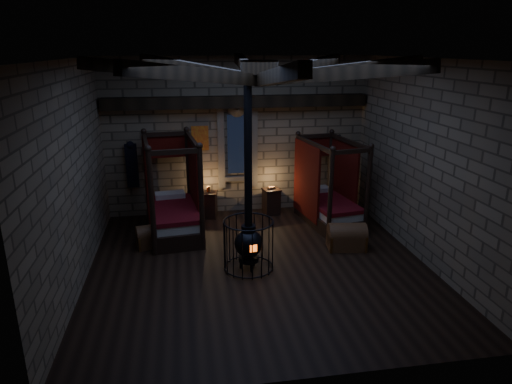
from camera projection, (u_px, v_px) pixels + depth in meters
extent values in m
cube|color=black|center=(259.00, 266.00, 9.62)|extent=(7.00, 7.00, 0.01)
cube|color=#847054|center=(237.00, 137.00, 12.28)|extent=(7.00, 0.02, 4.20)
cube|color=#847054|center=(307.00, 240.00, 5.69)|extent=(7.00, 0.02, 4.20)
cube|color=#847054|center=(73.00, 177.00, 8.44)|extent=(0.02, 7.00, 4.20)
cube|color=#847054|center=(424.00, 162.00, 9.53)|extent=(0.02, 7.00, 4.20)
cube|color=black|center=(259.00, 59.00, 8.35)|extent=(7.00, 7.00, 0.01)
cube|color=black|center=(238.00, 102.00, 11.82)|extent=(6.86, 0.35, 0.30)
cylinder|color=black|center=(259.00, 67.00, 8.39)|extent=(0.70, 0.70, 0.25)
cube|color=black|center=(238.00, 144.00, 12.29)|extent=(0.55, 0.04, 1.60)
cube|color=maroon|center=(200.00, 138.00, 12.08)|extent=(0.45, 0.03, 0.65)
cube|color=black|center=(132.00, 166.00, 11.89)|extent=(0.30, 0.10, 1.15)
cube|color=black|center=(337.00, 158.00, 12.76)|extent=(0.30, 0.10, 1.15)
cube|color=black|center=(174.00, 227.00, 11.20)|extent=(1.39, 2.34, 0.39)
cube|color=beige|center=(174.00, 215.00, 11.11)|extent=(1.24, 2.15, 0.24)
cube|color=maroon|center=(173.00, 209.00, 11.07)|extent=(1.31, 2.20, 0.11)
cube|color=beige|center=(170.00, 195.00, 11.78)|extent=(0.78, 0.45, 0.15)
cube|color=#550E07|center=(166.00, 146.00, 11.67)|extent=(1.18, 0.18, 0.59)
cylinder|color=black|center=(152.00, 205.00, 9.78)|extent=(0.12, 0.12, 2.35)
cylinder|color=black|center=(147.00, 178.00, 11.75)|extent=(0.12, 0.12, 2.35)
cylinder|color=black|center=(201.00, 200.00, 10.06)|extent=(0.12, 0.12, 2.35)
cylinder|color=black|center=(189.00, 175.00, 12.02)|extent=(0.12, 0.12, 2.35)
cube|color=#550E07|center=(147.00, 184.00, 11.04)|extent=(0.24, 1.60, 2.09)
cube|color=#550E07|center=(194.00, 181.00, 11.33)|extent=(0.24, 1.60, 2.09)
cube|color=black|center=(328.00, 217.00, 11.89)|extent=(1.37, 2.20, 0.36)
cube|color=beige|center=(329.00, 207.00, 11.81)|extent=(1.23, 2.02, 0.22)
cube|color=maroon|center=(329.00, 202.00, 11.77)|extent=(1.29, 2.07, 0.10)
cube|color=beige|center=(317.00, 190.00, 12.42)|extent=(0.74, 0.45, 0.14)
cube|color=#550E07|center=(314.00, 147.00, 12.32)|extent=(1.09, 0.21, 0.55)
cylinder|color=black|center=(330.00, 197.00, 10.57)|extent=(0.11, 0.11, 2.18)
cylinder|color=black|center=(297.00, 175.00, 12.37)|extent=(0.11, 0.11, 2.18)
cylinder|color=black|center=(368.00, 193.00, 10.86)|extent=(0.11, 0.11, 2.18)
cylinder|color=black|center=(330.00, 172.00, 12.66)|extent=(0.11, 0.11, 2.18)
cube|color=#550E07|center=(306.00, 180.00, 11.72)|extent=(0.28, 1.48, 1.93)
cube|color=#550E07|center=(343.00, 177.00, 12.03)|extent=(0.28, 1.48, 1.93)
cube|color=brown|center=(153.00, 240.00, 10.54)|extent=(0.81, 0.59, 0.30)
cylinder|color=brown|center=(153.00, 234.00, 10.50)|extent=(0.81, 0.59, 0.44)
cube|color=#B17A36|center=(138.00, 242.00, 10.42)|extent=(0.15, 0.46, 0.32)
cube|color=#B17A36|center=(168.00, 238.00, 10.66)|extent=(0.15, 0.46, 0.32)
cube|color=brown|center=(346.00, 241.00, 10.40)|extent=(0.91, 0.63, 0.35)
cylinder|color=brown|center=(347.00, 234.00, 10.35)|extent=(0.91, 0.63, 0.52)
cube|color=#B17A36|center=(329.00, 241.00, 10.39)|extent=(0.12, 0.54, 0.37)
cube|color=#B17A36|center=(364.00, 241.00, 10.41)|extent=(0.12, 0.54, 0.37)
cube|color=black|center=(209.00, 205.00, 12.27)|extent=(0.48, 0.47, 0.68)
cube|color=black|center=(208.00, 193.00, 12.16)|extent=(0.53, 0.52, 0.04)
cylinder|color=#B17A36|center=(208.00, 189.00, 12.13)|extent=(0.10, 0.10, 0.15)
cube|color=black|center=(271.00, 202.00, 12.52)|extent=(0.47, 0.46, 0.68)
cube|color=black|center=(271.00, 190.00, 12.41)|extent=(0.52, 0.50, 0.04)
cube|color=brown|center=(271.00, 188.00, 12.39)|extent=(0.20, 0.16, 0.05)
cylinder|color=black|center=(249.00, 258.00, 9.43)|extent=(0.42, 0.42, 0.10)
sphere|color=black|center=(249.00, 243.00, 9.33)|extent=(0.59, 0.59, 0.59)
cylinder|color=black|center=(248.00, 229.00, 9.23)|extent=(0.29, 0.29, 0.15)
cube|color=#FF5914|center=(253.00, 248.00, 9.08)|extent=(0.15, 0.05, 0.15)
cylinder|color=black|center=(248.00, 151.00, 8.75)|extent=(0.16, 0.16, 3.11)
torus|color=black|center=(249.00, 267.00, 9.49)|extent=(1.04, 1.04, 0.03)
torus|color=black|center=(248.00, 222.00, 9.18)|extent=(1.04, 1.04, 0.03)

